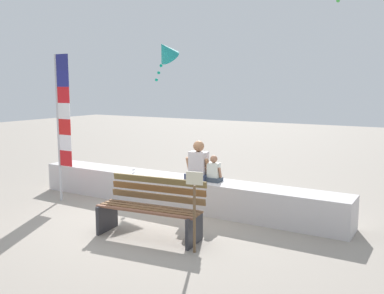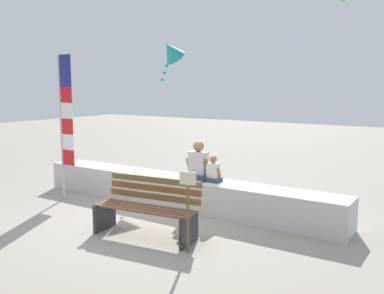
# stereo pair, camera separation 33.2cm
# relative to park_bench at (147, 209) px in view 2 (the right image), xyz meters

# --- Properties ---
(ground_plane) EXTENTS (40.00, 40.00, 0.00)m
(ground_plane) POSITION_rel_park_bench_xyz_m (-0.52, 0.65, -0.42)
(ground_plane) COLOR gray
(seawall_ledge) EXTENTS (6.47, 0.65, 0.58)m
(seawall_ledge) POSITION_rel_park_bench_xyz_m (-0.52, 1.60, -0.13)
(seawall_ledge) COLOR beige
(seawall_ledge) RESTS_ON ground
(park_bench) EXTENTS (1.70, 0.79, 0.88)m
(park_bench) POSITION_rel_park_bench_xyz_m (0.00, 0.00, 0.00)
(park_bench) COLOR brown
(park_bench) RESTS_ON ground
(person_adult) EXTENTS (0.48, 0.35, 0.73)m
(person_adult) POSITION_rel_park_bench_xyz_m (-0.07, 1.60, 0.44)
(person_adult) COLOR #2F3751
(person_adult) RESTS_ON seawall_ledge
(person_child) EXTENTS (0.31, 0.23, 0.48)m
(person_child) POSITION_rel_park_bench_xyz_m (0.24, 1.60, 0.35)
(person_child) COLOR #343F4B
(person_child) RESTS_ON seawall_ledge
(flag_banner) EXTENTS (0.36, 0.05, 2.91)m
(flag_banner) POSITION_rel_park_bench_xyz_m (-2.69, 0.75, 1.25)
(flag_banner) COLOR #B7B7BC
(flag_banner) RESTS_ON ground
(kite_teal) EXTENTS (0.78, 0.82, 1.10)m
(kite_teal) POSITION_rel_park_bench_xyz_m (-2.43, 4.02, 2.75)
(kite_teal) COLOR teal
(sign_post) EXTENTS (0.24, 0.07, 1.15)m
(sign_post) POSITION_rel_park_bench_xyz_m (0.92, -0.25, 0.27)
(sign_post) COLOR brown
(sign_post) RESTS_ON ground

